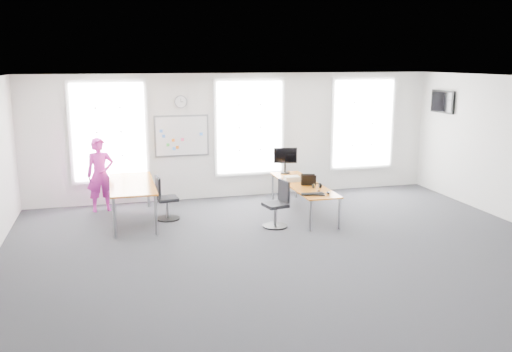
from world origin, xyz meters
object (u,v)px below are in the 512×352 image
object	(u,v)px
headphones	(317,186)
monitor	(285,158)
desk_right	(303,186)
keyboard	(313,194)
chair_right	(278,207)
person	(100,175)
chair_left	(165,201)
desk_left	(132,186)

from	to	relation	value
headphones	monitor	size ratio (longest dim) A/B	0.30
desk_right	keyboard	size ratio (longest dim) A/B	5.77
chair_right	monitor	distance (m)	2.20
chair_right	keyboard	size ratio (longest dim) A/B	2.01
person	headphones	xyz separation A→B (m)	(4.41, -1.79, -0.11)
chair_left	keyboard	xyz separation A→B (m)	(2.83, -1.26, 0.26)
desk_right	chair_right	world-z (taller)	chair_right
desk_right	headphones	bearing A→B (deg)	-73.79
desk_left	headphones	distance (m)	3.85
person	keyboard	bearing A→B (deg)	-38.59
desk_right	chair_left	world-z (taller)	chair_left
keyboard	monitor	size ratio (longest dim) A/B	0.76
keyboard	person	bearing A→B (deg)	169.41
desk_right	headphones	size ratio (longest dim) A/B	14.49
person	chair_right	bearing A→B (deg)	-41.01
desk_left	headphones	world-z (taller)	desk_left
desk_right	desk_left	xyz separation A→B (m)	(-3.63, 0.34, 0.13)
chair_left	person	distance (m)	1.72
chair_right	desk_right	bearing A→B (deg)	123.01
desk_left	person	bearing A→B (deg)	123.21
keyboard	headphones	size ratio (longest dim) A/B	2.51
desk_left	chair_left	xyz separation A→B (m)	(0.65, -0.08, -0.34)
chair_left	keyboard	world-z (taller)	chair_left
person	headphones	bearing A→B (deg)	-31.33
monitor	person	bearing A→B (deg)	-172.23
desk_right	headphones	distance (m)	0.50
chair_left	keyboard	size ratio (longest dim) A/B	1.98
chair_right	monitor	bearing A→B (deg)	146.46
desk_left	chair_right	size ratio (longest dim) A/B	2.36
keyboard	headphones	xyz separation A→B (m)	(0.28, 0.53, 0.04)
chair_left	person	bearing A→B (deg)	44.49
chair_right	person	world-z (taller)	person
chair_left	keyboard	bearing A→B (deg)	-120.29
desk_left	keyboard	xyz separation A→B (m)	(3.48, -1.34, -0.07)
desk_left	headphones	xyz separation A→B (m)	(3.77, -0.81, -0.04)
monitor	desk_left	bearing A→B (deg)	-157.26
headphones	monitor	bearing A→B (deg)	85.03
desk_right	chair_right	distance (m)	1.18
chair_right	person	distance (m)	4.07
person	monitor	size ratio (longest dim) A/B	2.67
headphones	chair_left	bearing A→B (deg)	155.64
desk_left	person	world-z (taller)	person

